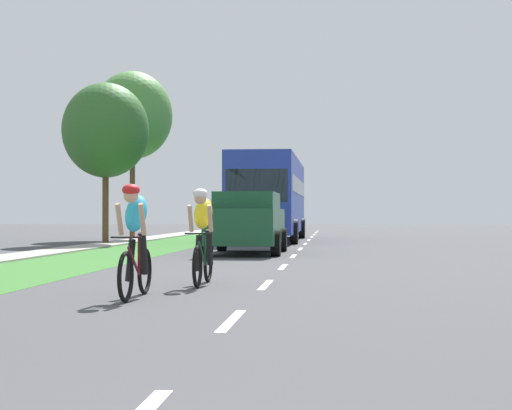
# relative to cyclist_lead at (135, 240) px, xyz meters

# --- Properties ---
(ground_plane) EXTENTS (120.00, 120.00, 0.00)m
(ground_plane) POSITION_rel_cyclist_lead_xyz_m (1.63, 11.14, -0.81)
(ground_plane) COLOR #424244
(grass_verge) EXTENTS (2.97, 70.00, 0.01)m
(grass_verge) POSITION_rel_cyclist_lead_xyz_m (-3.54, 11.14, -0.81)
(grass_verge) COLOR #38722D
(grass_verge) RESTS_ON ground_plane
(sidewalk_concrete) EXTENTS (1.35, 70.00, 0.10)m
(sidewalk_concrete) POSITION_rel_cyclist_lead_xyz_m (-5.70, 11.14, -0.81)
(sidewalk_concrete) COLOR #9E998E
(sidewalk_concrete) RESTS_ON ground_plane
(lane_markings_center) EXTENTS (0.12, 53.49, 0.01)m
(lane_markings_center) POSITION_rel_cyclist_lead_xyz_m (1.63, 15.14, -0.81)
(lane_markings_center) COLOR white
(lane_markings_center) RESTS_ON ground_plane
(cyclist_lead) EXTENTS (0.42, 1.72, 1.58)m
(cyclist_lead) POSITION_rel_cyclist_lead_xyz_m (0.00, 0.00, 0.00)
(cyclist_lead) COLOR black
(cyclist_lead) RESTS_ON ground_plane
(cyclist_trailing) EXTENTS (0.42, 1.72, 1.58)m
(cyclist_trailing) POSITION_rel_cyclist_lead_xyz_m (0.60, 2.04, 0.00)
(cyclist_trailing) COLOR black
(cyclist_trailing) RESTS_ON ground_plane
(suv_dark_green) EXTENTS (2.15, 4.70, 1.79)m
(suv_dark_green) POSITION_rel_cyclist_lead_xyz_m (0.21, 12.13, 0.14)
(suv_dark_green) COLOR #194C2D
(suv_dark_green) RESTS_ON ground_plane
(bus_blue) EXTENTS (2.78, 11.60, 3.48)m
(bus_blue) POSITION_rel_cyclist_lead_xyz_m (-0.03, 22.98, 1.17)
(bus_blue) COLOR #23389E
(bus_blue) RESTS_ON ground_plane
(street_tree_near) EXTENTS (3.33, 3.33, 6.22)m
(street_tree_near) POSITION_rel_cyclist_lead_xyz_m (-6.04, 18.76, 3.57)
(street_tree_near) COLOR brown
(street_tree_near) RESTS_ON ground_plane
(street_tree_far) EXTENTS (3.62, 3.62, 7.62)m
(street_tree_far) POSITION_rel_cyclist_lead_xyz_m (-6.37, 24.03, 4.80)
(street_tree_far) COLOR brown
(street_tree_far) RESTS_ON ground_plane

